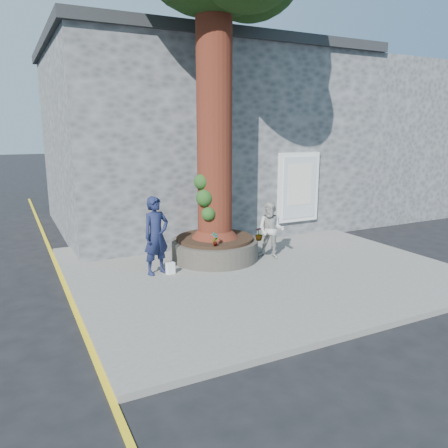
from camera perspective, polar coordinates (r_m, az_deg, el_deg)
name	(u,v)px	position (r m, az deg, el deg)	size (l,w,h in m)	color
ground	(221,292)	(9.76, -0.36, -8.86)	(120.00, 120.00, 0.00)	black
pavement	(256,267)	(11.25, 4.26, -5.66)	(9.00, 8.00, 0.12)	slate
yellow_line	(71,300)	(9.86, -19.41, -9.35)	(0.10, 30.00, 0.01)	yellow
stone_shop	(196,139)	(16.69, -3.70, 11.05)	(10.30, 8.30, 6.30)	#4A4C4F
neighbour_shop	(357,140)	(21.15, 17.01, 10.39)	(6.00, 8.00, 6.00)	#4A4C4F
planter	(215,248)	(11.67, -1.20, -3.15)	(2.30, 2.30, 0.60)	black
man	(156,236)	(10.44, -8.86, -1.52)	(0.68, 0.45, 1.87)	#161C3E
woman	(271,230)	(11.72, 6.14, -0.79)	(0.74, 0.58, 1.52)	#B6B5AE
shopping_bag	(170,268)	(10.59, -7.01, -5.74)	(0.20, 0.12, 0.28)	white
plant_a	(215,239)	(10.64, -1.19, -1.99)	(0.19, 0.13, 0.35)	gray
plant_b	(223,224)	(12.24, -0.10, -0.02)	(0.21, 0.20, 0.38)	gray
plant_c	(259,234)	(11.22, 4.59, -1.29)	(0.19, 0.19, 0.35)	gray
plant_d	(229,222)	(12.67, 0.61, 0.20)	(0.26, 0.23, 0.29)	gray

